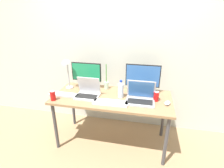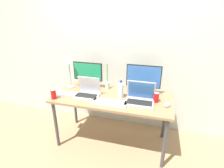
{
  "view_description": "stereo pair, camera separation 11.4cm",
  "coord_description": "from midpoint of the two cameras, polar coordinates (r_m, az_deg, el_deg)",
  "views": [
    {
      "loc": [
        0.44,
        -2.04,
        1.79
      ],
      "look_at": [
        0.0,
        0.0,
        0.92
      ],
      "focal_mm": 28.0,
      "sensor_mm": 36.0,
      "label": 1
    },
    {
      "loc": [
        0.55,
        -2.01,
        1.79
      ],
      "look_at": [
        0.0,
        0.0,
        0.92
      ],
      "focal_mm": 28.0,
      "sensor_mm": 36.0,
      "label": 2
    }
  ],
  "objects": [
    {
      "name": "keyboard_main",
      "position": [
        2.16,
        0.73,
        -6.11
      ],
      "size": [
        0.43,
        0.16,
        0.02
      ],
      "primitive_type": "cube",
      "rotation": [
        0.0,
        0.0,
        0.02
      ],
      "color": "white",
      "rests_on": "work_desk"
    },
    {
      "name": "mouse_by_keyboard",
      "position": [
        2.22,
        19.03,
        -6.36
      ],
      "size": [
        0.1,
        0.12,
        0.04
      ],
      "primitive_type": "ellipsoid",
      "rotation": [
        0.0,
        0.0,
        -0.31
      ],
      "color": "silver",
      "rests_on": "work_desk"
    },
    {
      "name": "wall_back",
      "position": [
        2.7,
        4.62,
        12.15
      ],
      "size": [
        7.0,
        0.08,
        2.6
      ],
      "primitive_type": "cube",
      "color": "silver",
      "rests_on": "ground"
    },
    {
      "name": "ground_plane",
      "position": [
        2.74,
        1.25,
        -18.03
      ],
      "size": [
        16.0,
        16.0,
        0.0
      ],
      "primitive_type": "plane",
      "color": "#9E7F5B"
    },
    {
      "name": "keyboard_aux",
      "position": [
        2.46,
        -13.59,
        -3.06
      ],
      "size": [
        0.44,
        0.13,
        0.02
      ],
      "primitive_type": "cube",
      "rotation": [
        0.0,
        0.0,
        -0.02
      ],
      "color": "#B2B2B7",
      "rests_on": "work_desk"
    },
    {
      "name": "monitor_left",
      "position": [
        2.56,
        -6.64,
        3.24
      ],
      "size": [
        0.44,
        0.21,
        0.38
      ],
      "color": "black",
      "rests_on": "work_desk"
    },
    {
      "name": "desk_lamp",
      "position": [
        2.53,
        -13.01,
        5.49
      ],
      "size": [
        0.11,
        0.18,
        0.48
      ],
      "color": "#B7B7BC",
      "rests_on": "work_desk"
    },
    {
      "name": "laptop_silver",
      "position": [
        2.35,
        -6.38,
        -2.43
      ],
      "size": [
        0.3,
        0.25,
        0.25
      ],
      "color": "silver",
      "rests_on": "work_desk"
    },
    {
      "name": "soda_can_by_laptop",
      "position": [
        2.35,
        -17.25,
        -3.21
      ],
      "size": [
        0.07,
        0.07,
        0.13
      ],
      "color": "red",
      "rests_on": "work_desk"
    },
    {
      "name": "monitor_center",
      "position": [
        2.41,
        11.58,
        1.91
      ],
      "size": [
        0.47,
        0.17,
        0.4
      ],
      "color": "black",
      "rests_on": "work_desk"
    },
    {
      "name": "bamboo_vase",
      "position": [
        2.54,
        -0.23,
        -0.01
      ],
      "size": [
        0.06,
        0.06,
        0.37
      ],
      "color": "#B2D1B7",
      "rests_on": "work_desk"
    },
    {
      "name": "work_desk",
      "position": [
        2.36,
        1.39,
        -5.58
      ],
      "size": [
        1.56,
        0.7,
        0.74
      ],
      "color": "#424247",
      "rests_on": "ground"
    },
    {
      "name": "water_bottle",
      "position": [
        2.27,
        4.3,
        -1.91
      ],
      "size": [
        0.07,
        0.07,
        0.24
      ],
      "color": "silver",
      "rests_on": "work_desk"
    },
    {
      "name": "soda_can_near_keyboard",
      "position": [
        2.25,
        15.64,
        -4.25
      ],
      "size": [
        0.07,
        0.07,
        0.13
      ],
      "color": "red",
      "rests_on": "work_desk"
    },
    {
      "name": "laptop_secondary",
      "position": [
        2.21,
        10.6,
        -4.39
      ],
      "size": [
        0.35,
        0.25,
        0.26
      ],
      "color": "#B7B7BC",
      "rests_on": "work_desk"
    }
  ]
}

